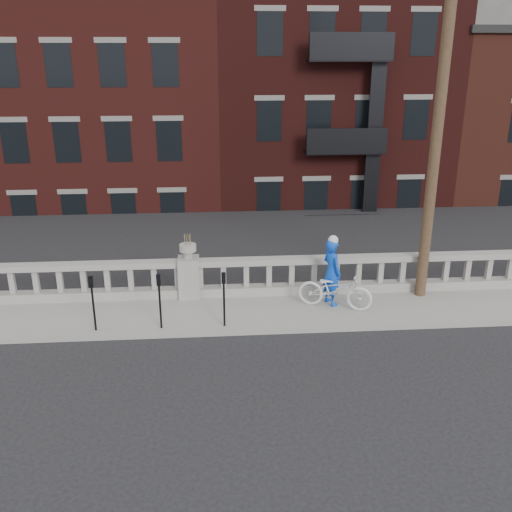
# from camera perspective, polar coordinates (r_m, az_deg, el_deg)

# --- Properties ---
(ground) EXTENTS (120.00, 120.00, 0.00)m
(ground) POSITION_cam_1_polar(r_m,az_deg,el_deg) (12.00, -7.23, -12.33)
(ground) COLOR black
(ground) RESTS_ON ground
(sidewalk) EXTENTS (32.00, 2.20, 0.15)m
(sidewalk) POSITION_cam_1_polar(r_m,az_deg,el_deg) (14.59, -6.74, -5.80)
(sidewalk) COLOR gray
(sidewalk) RESTS_ON ground
(balustrade) EXTENTS (28.00, 0.34, 1.03)m
(balustrade) POSITION_cam_1_polar(r_m,az_deg,el_deg) (15.23, -6.71, -2.33)
(balustrade) COLOR gray
(balustrade) RESTS_ON sidewalk
(planter_pedestal) EXTENTS (0.55, 0.55, 1.76)m
(planter_pedestal) POSITION_cam_1_polar(r_m,az_deg,el_deg) (15.16, -6.73, -1.67)
(planter_pedestal) COLOR gray
(planter_pedestal) RESTS_ON sidewalk
(lower_level) EXTENTS (80.00, 44.00, 20.80)m
(lower_level) POSITION_cam_1_polar(r_m,az_deg,el_deg) (33.40, -4.72, 13.40)
(lower_level) COLOR #605E59
(lower_level) RESTS_ON ground
(utility_pole) EXTENTS (1.60, 0.28, 10.00)m
(utility_pole) POSITION_cam_1_polar(r_m,az_deg,el_deg) (14.85, 17.97, 14.61)
(utility_pole) COLOR #422D1E
(utility_pole) RESTS_ON sidewalk
(parking_meter_c) EXTENTS (0.10, 0.09, 1.36)m
(parking_meter_c) POSITION_cam_1_polar(r_m,az_deg,el_deg) (13.72, -16.03, -3.98)
(parking_meter_c) COLOR black
(parking_meter_c) RESTS_ON sidewalk
(parking_meter_d) EXTENTS (0.10, 0.09, 1.36)m
(parking_meter_d) POSITION_cam_1_polar(r_m,az_deg,el_deg) (13.48, -9.63, -3.88)
(parking_meter_d) COLOR black
(parking_meter_d) RESTS_ON sidewalk
(parking_meter_e) EXTENTS (0.10, 0.09, 1.36)m
(parking_meter_e) POSITION_cam_1_polar(r_m,az_deg,el_deg) (13.42, -3.23, -3.73)
(parking_meter_e) COLOR black
(parking_meter_e) RESTS_ON sidewalk
(bicycle) EXTENTS (2.00, 1.31, 1.00)m
(bicycle) POSITION_cam_1_polar(r_m,az_deg,el_deg) (14.62, 7.92, -3.32)
(bicycle) COLOR silver
(bicycle) RESTS_ON sidewalk
(cyclist) EXTENTS (0.65, 0.76, 1.75)m
(cyclist) POSITION_cam_1_polar(r_m,az_deg,el_deg) (14.69, 7.57, -1.61)
(cyclist) COLOR blue
(cyclist) RESTS_ON sidewalk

